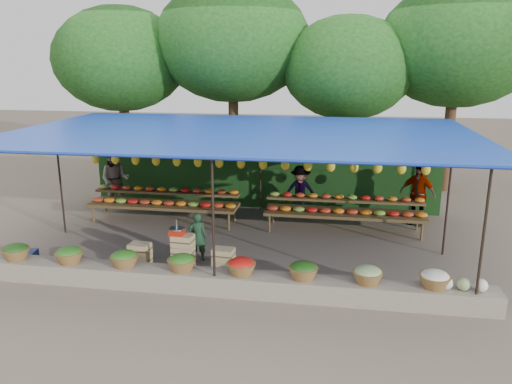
% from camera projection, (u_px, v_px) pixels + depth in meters
% --- Properties ---
extents(ground, '(60.00, 60.00, 0.00)m').
position_uv_depth(ground, '(243.00, 243.00, 12.51)').
color(ground, '#6A5C4E').
rests_on(ground, ground).
extents(stone_curb, '(10.60, 0.55, 0.40)m').
position_uv_depth(stone_curb, '(217.00, 282.00, 9.83)').
color(stone_curb, '#74685C').
rests_on(stone_curb, ground).
extents(stall_canopy, '(10.80, 6.60, 2.82)m').
position_uv_depth(stall_canopy, '(242.00, 136.00, 11.87)').
color(stall_canopy, black).
rests_on(stall_canopy, ground).
extents(produce_baskets, '(8.98, 0.58, 0.34)m').
position_uv_depth(produce_baskets, '(211.00, 265.00, 9.76)').
color(produce_baskets, brown).
rests_on(produce_baskets, stone_curb).
extents(netting_backdrop, '(10.60, 0.06, 2.50)m').
position_uv_depth(netting_backdrop, '(262.00, 168.00, 15.19)').
color(netting_backdrop, '#1B4117').
rests_on(netting_backdrop, ground).
extents(tree_row, '(16.51, 5.50, 7.12)m').
position_uv_depth(tree_row, '(289.00, 52.00, 17.02)').
color(tree_row, '#3B2C15').
rests_on(tree_row, ground).
extents(fruit_table_left, '(4.21, 0.95, 0.93)m').
position_uv_depth(fruit_table_left, '(165.00, 201.00, 14.03)').
color(fruit_table_left, '#47361C').
rests_on(fruit_table_left, ground).
extents(fruit_table_right, '(4.21, 0.95, 0.93)m').
position_uv_depth(fruit_table_right, '(345.00, 209.00, 13.25)').
color(fruit_table_right, '#47361C').
rests_on(fruit_table_right, ground).
extents(crate_counter, '(2.38, 0.37, 0.77)m').
position_uv_depth(crate_counter, '(182.00, 255.00, 10.92)').
color(crate_counter, tan).
rests_on(crate_counter, ground).
extents(weighing_scale, '(0.33, 0.33, 0.35)m').
position_uv_depth(weighing_scale, '(177.00, 231.00, 10.79)').
color(weighing_scale, red).
rests_on(weighing_scale, crate_counter).
extents(vendor_seated, '(0.47, 0.36, 1.14)m').
position_uv_depth(vendor_seated, '(197.00, 237.00, 11.28)').
color(vendor_seated, '#1A3B23').
rests_on(vendor_seated, ground).
extents(customer_left, '(0.96, 0.78, 1.82)m').
position_uv_depth(customer_left, '(115.00, 179.00, 15.19)').
color(customer_left, slate).
rests_on(customer_left, ground).
extents(customer_mid, '(1.05, 0.69, 1.54)m').
position_uv_depth(customer_mid, '(300.00, 192.00, 14.32)').
color(customer_mid, slate).
rests_on(customer_mid, ground).
extents(customer_right, '(1.09, 0.87, 1.73)m').
position_uv_depth(customer_right, '(418.00, 194.00, 13.71)').
color(customer_right, slate).
rests_on(customer_right, ground).
extents(blue_crate_front, '(0.59, 0.47, 0.32)m').
position_uv_depth(blue_crate_front, '(24.00, 258.00, 11.13)').
color(blue_crate_front, navy).
rests_on(blue_crate_front, ground).
extents(blue_crate_back, '(0.51, 0.42, 0.26)m').
position_uv_depth(blue_crate_back, '(17.00, 254.00, 11.45)').
color(blue_crate_back, navy).
rests_on(blue_crate_back, ground).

